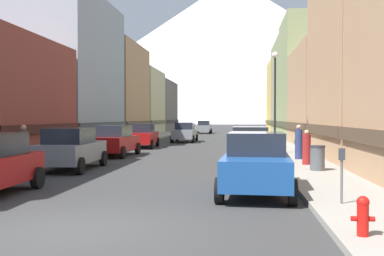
{
  "coord_description": "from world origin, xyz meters",
  "views": [
    {
      "loc": [
        3.31,
        -8.5,
        2.22
      ],
      "look_at": [
        -0.25,
        25.24,
        1.43
      ],
      "focal_mm": 42.13,
      "sensor_mm": 36.0,
      "label": 1
    }
  ],
  "objects_px": {
    "car_right_0": "(256,163)",
    "car_right_1": "(250,145)",
    "car_driving_1": "(185,132)",
    "streetlamp_right": "(275,87)",
    "car_left_3": "(142,135)",
    "fire_hydrant_near": "(363,215)",
    "pedestrian_0": "(307,149)",
    "car_left_2": "(115,141)",
    "potted_plant_0": "(300,142)",
    "car_left_1": "(71,149)",
    "trash_bin_right": "(317,158)",
    "car_driving_0": "(204,127)",
    "pedestrian_2": "(299,143)",
    "parking_meter_near": "(342,168)",
    "pedestrian_1": "(24,146)"
  },
  "relations": [
    {
      "from": "potted_plant_0",
      "to": "streetlamp_right",
      "type": "bearing_deg",
      "value": -137.15
    },
    {
      "from": "car_driving_1",
      "to": "streetlamp_right",
      "type": "relative_size",
      "value": 0.75
    },
    {
      "from": "car_left_2",
      "to": "trash_bin_right",
      "type": "height_order",
      "value": "car_left_2"
    },
    {
      "from": "car_left_2",
      "to": "car_left_3",
      "type": "height_order",
      "value": "same"
    },
    {
      "from": "car_right_1",
      "to": "streetlamp_right",
      "type": "relative_size",
      "value": 0.75
    },
    {
      "from": "parking_meter_near",
      "to": "streetlamp_right",
      "type": "distance_m",
      "value": 15.58
    },
    {
      "from": "car_left_2",
      "to": "streetlamp_right",
      "type": "xyz_separation_m",
      "value": [
        9.15,
        1.23,
        3.09
      ]
    },
    {
      "from": "car_driving_0",
      "to": "pedestrian_1",
      "type": "xyz_separation_m",
      "value": [
        -4.65,
        -43.44,
        0.06
      ]
    },
    {
      "from": "car_left_2",
      "to": "car_right_1",
      "type": "xyz_separation_m",
      "value": [
        7.6,
        -3.36,
        0.0
      ]
    },
    {
      "from": "parking_meter_near",
      "to": "car_driving_0",
      "type": "bearing_deg",
      "value": 98.12
    },
    {
      "from": "car_driving_0",
      "to": "pedestrian_1",
      "type": "relative_size",
      "value": 2.52
    },
    {
      "from": "car_left_1",
      "to": "trash_bin_right",
      "type": "height_order",
      "value": "car_left_1"
    },
    {
      "from": "car_left_1",
      "to": "pedestrian_0",
      "type": "distance_m",
      "value": 10.2
    },
    {
      "from": "pedestrian_1",
      "to": "potted_plant_0",
      "type": "bearing_deg",
      "value": 33.49
    },
    {
      "from": "pedestrian_1",
      "to": "car_right_1",
      "type": "bearing_deg",
      "value": 14.76
    },
    {
      "from": "car_driving_0",
      "to": "pedestrian_2",
      "type": "distance_m",
      "value": 40.5
    },
    {
      "from": "car_left_1",
      "to": "pedestrian_0",
      "type": "xyz_separation_m",
      "value": [
        10.05,
        1.77,
        -0.05
      ]
    },
    {
      "from": "car_left_3",
      "to": "streetlamp_right",
      "type": "height_order",
      "value": "streetlamp_right"
    },
    {
      "from": "car_right_0",
      "to": "pedestrian_0",
      "type": "xyz_separation_m",
      "value": [
        2.45,
        6.99,
        -0.05
      ]
    },
    {
      "from": "car_left_2",
      "to": "streetlamp_right",
      "type": "bearing_deg",
      "value": 7.64
    },
    {
      "from": "fire_hydrant_near",
      "to": "potted_plant_0",
      "type": "relative_size",
      "value": 0.71
    },
    {
      "from": "parking_meter_near",
      "to": "potted_plant_0",
      "type": "height_order",
      "value": "parking_meter_near"
    },
    {
      "from": "car_left_1",
      "to": "parking_meter_near",
      "type": "bearing_deg",
      "value": -37.55
    },
    {
      "from": "car_driving_1",
      "to": "pedestrian_0",
      "type": "relative_size",
      "value": 2.88
    },
    {
      "from": "car_right_1",
      "to": "streetlamp_right",
      "type": "height_order",
      "value": "streetlamp_right"
    },
    {
      "from": "parking_meter_near",
      "to": "streetlamp_right",
      "type": "height_order",
      "value": "streetlamp_right"
    },
    {
      "from": "potted_plant_0",
      "to": "pedestrian_2",
      "type": "relative_size",
      "value": 0.58
    },
    {
      "from": "car_right_1",
      "to": "trash_bin_right",
      "type": "height_order",
      "value": "car_right_1"
    },
    {
      "from": "car_left_3",
      "to": "trash_bin_right",
      "type": "relative_size",
      "value": 4.58
    },
    {
      "from": "car_left_3",
      "to": "parking_meter_near",
      "type": "distance_m",
      "value": 23.38
    },
    {
      "from": "car_right_0",
      "to": "pedestrian_0",
      "type": "distance_m",
      "value": 7.41
    },
    {
      "from": "car_driving_1",
      "to": "car_left_3",
      "type": "bearing_deg",
      "value": -105.45
    },
    {
      "from": "car_left_1",
      "to": "car_right_0",
      "type": "bearing_deg",
      "value": -34.51
    },
    {
      "from": "fire_hydrant_near",
      "to": "potted_plant_0",
      "type": "bearing_deg",
      "value": 85.53
    },
    {
      "from": "parking_meter_near",
      "to": "car_left_1",
      "type": "bearing_deg",
      "value": 142.45
    },
    {
      "from": "fire_hydrant_near",
      "to": "pedestrian_0",
      "type": "xyz_separation_m",
      "value": [
        0.8,
        12.11,
        0.32
      ]
    },
    {
      "from": "car_right_0",
      "to": "car_left_3",
      "type": "bearing_deg",
      "value": 111.57
    },
    {
      "from": "car_driving_0",
      "to": "streetlamp_right",
      "type": "height_order",
      "value": "streetlamp_right"
    },
    {
      "from": "car_right_0",
      "to": "trash_bin_right",
      "type": "xyz_separation_m",
      "value": [
        2.55,
        4.79,
        -0.26
      ]
    },
    {
      "from": "car_right_1",
      "to": "potted_plant_0",
      "type": "distance_m",
      "value": 6.91
    },
    {
      "from": "car_right_0",
      "to": "parking_meter_near",
      "type": "height_order",
      "value": "car_right_0"
    },
    {
      "from": "car_left_3",
      "to": "pedestrian_0",
      "type": "xyz_separation_m",
      "value": [
        10.05,
        -12.24,
        -0.05
      ]
    },
    {
      "from": "pedestrian_2",
      "to": "streetlamp_right",
      "type": "xyz_separation_m",
      "value": [
        -0.9,
        3.52,
        3.04
      ]
    },
    {
      "from": "car_right_0",
      "to": "car_right_1",
      "type": "bearing_deg",
      "value": 90.02
    },
    {
      "from": "pedestrian_2",
      "to": "streetlamp_right",
      "type": "height_order",
      "value": "streetlamp_right"
    },
    {
      "from": "car_driving_1",
      "to": "potted_plant_0",
      "type": "bearing_deg",
      "value": -55.42
    },
    {
      "from": "parking_meter_near",
      "to": "pedestrian_2",
      "type": "relative_size",
      "value": 0.78
    },
    {
      "from": "car_driving_0",
      "to": "potted_plant_0",
      "type": "xyz_separation_m",
      "value": [
        8.6,
        -34.67,
        -0.19
      ]
    },
    {
      "from": "pedestrian_2",
      "to": "car_left_2",
      "type": "bearing_deg",
      "value": 167.14
    },
    {
      "from": "car_left_1",
      "to": "car_right_1",
      "type": "relative_size",
      "value": 1.01
    }
  ]
}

